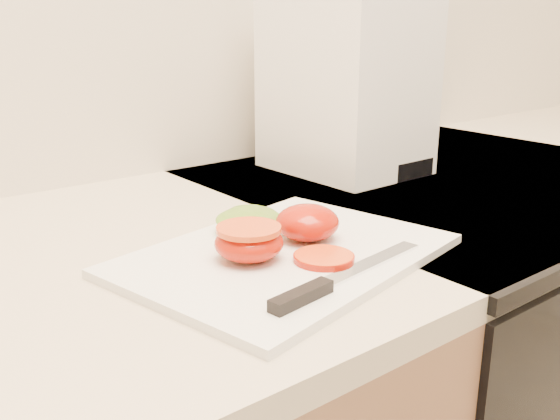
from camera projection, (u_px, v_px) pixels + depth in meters
stove at (435, 410)px, 1.21m from camera, size 0.76×0.66×0.93m
cutting_board at (286, 255)px, 0.69m from camera, size 0.40×0.32×0.01m
tomato_half_dome at (307, 222)px, 0.72m from camera, size 0.07×0.07×0.04m
tomato_half_cut at (249, 241)px, 0.66m from camera, size 0.07×0.07×0.04m
tomato_slice_0 at (324, 258)px, 0.66m from camera, size 0.06×0.06×0.01m
lettuce_leaf_0 at (251, 221)px, 0.76m from camera, size 0.12×0.10×0.02m
knife at (331, 282)px, 0.60m from camera, size 0.23×0.06×0.01m
appliance at (346, 83)px, 1.06m from camera, size 0.20×0.25×0.30m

